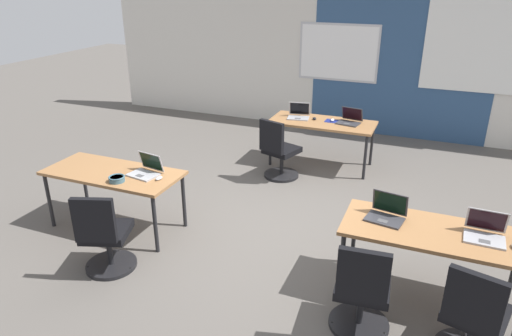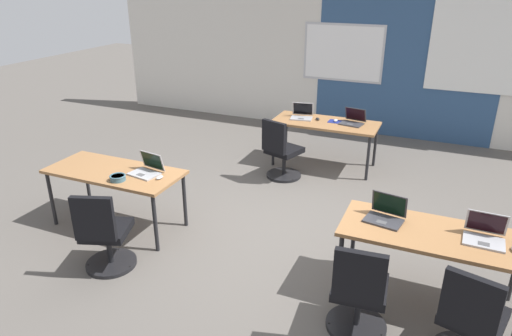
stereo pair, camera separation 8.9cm
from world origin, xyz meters
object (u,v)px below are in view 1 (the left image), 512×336
(mouse_near_left_inner, at_px, (159,178))
(mouse_far_left, at_px, (314,119))
(chair_far_left, at_px, (279,154))
(snack_bowl, at_px, (117,179))
(chair_near_right_inner, at_px, (361,295))
(chair_near_left_inner, at_px, (105,239))
(chair_near_right_end, at_px, (472,323))
(laptop_near_left_inner, at_px, (146,170))
(desk_near_left, at_px, (113,176))
(mouse_far_right, at_px, (332,120))
(laptop_near_right_inner, at_px, (386,214))
(laptop_far_right, at_px, (349,120))
(desk_near_right, at_px, (433,236))
(laptop_far_left, at_px, (299,115))
(desk_far_center, at_px, (322,125))
(laptop_near_right_end, at_px, (485,233))

(mouse_near_left_inner, bearing_deg, mouse_far_left, 70.85)
(chair_far_left, bearing_deg, snack_bowl, 82.83)
(mouse_near_left_inner, height_order, chair_near_right_inner, chair_near_right_inner)
(chair_near_left_inner, height_order, chair_near_right_end, same)
(chair_far_left, bearing_deg, laptop_near_left_inner, 83.86)
(desk_near_left, distance_m, snack_bowl, 0.32)
(chair_near_left_inner, xyz_separation_m, mouse_far_right, (1.42, 3.66, 0.36))
(mouse_near_left_inner, relative_size, mouse_far_right, 1.02)
(chair_far_left, bearing_deg, chair_near_left_inner, 91.96)
(laptop_near_right_inner, bearing_deg, mouse_near_left_inner, -168.62)
(chair_far_left, bearing_deg, desk_near_left, 75.99)
(desk_near_left, xyz_separation_m, mouse_far_left, (1.61, 2.85, 0.08))
(laptop_far_right, bearing_deg, desk_near_right, -54.90)
(desk_near_left, relative_size, chair_near_right_inner, 1.74)
(desk_near_right, relative_size, chair_near_left_inner, 1.74)
(laptop_far_left, bearing_deg, mouse_far_right, -8.08)
(mouse_far_left, xyz_separation_m, chair_near_right_end, (2.25, -3.55, -0.36))
(chair_far_left, bearing_deg, desk_far_center, -103.63)
(desk_near_right, xyz_separation_m, laptop_near_left_inner, (-3.09, 0.08, 0.11))
(laptop_near_left_inner, height_order, mouse_far_left, laptop_near_left_inner)
(desk_near_right, xyz_separation_m, mouse_near_left_inner, (-2.88, 0.01, 0.08))
(mouse_far_left, distance_m, snack_bowl, 3.36)
(laptop_near_right_inner, bearing_deg, chair_far_left, 141.34)
(desk_near_left, distance_m, mouse_far_right, 3.44)
(desk_near_left, bearing_deg, chair_near_right_end, -10.28)
(desk_near_left, distance_m, laptop_near_left_inner, 0.43)
(desk_near_left, bearing_deg, laptop_near_left_inner, 11.49)
(mouse_far_left, relative_size, laptop_far_right, 0.30)
(laptop_near_right_end, bearing_deg, laptop_far_left, 134.26)
(mouse_near_left_inner, distance_m, chair_near_right_inner, 2.52)
(chair_near_left_inner, xyz_separation_m, laptop_near_right_end, (3.43, 0.83, 0.39))
(laptop_far_left, bearing_deg, chair_near_right_end, -64.92)
(chair_far_left, height_order, laptop_near_right_inner, laptop_near_right_inner)
(desk_far_center, height_order, laptop_near_right_inner, laptop_near_right_inner)
(chair_near_left_inner, distance_m, laptop_near_right_end, 3.55)
(laptop_near_left_inner, height_order, laptop_far_right, laptop_near_left_inner)
(chair_near_right_end, bearing_deg, desk_near_left, 5.00)
(desk_near_left, height_order, laptop_near_right_end, laptop_near_right_end)
(chair_near_left_inner, relative_size, laptop_near_right_inner, 2.48)
(laptop_near_left_inner, height_order, chair_near_right_end, laptop_near_left_inner)
(laptop_near_right_end, height_order, chair_near_right_end, laptop_near_right_end)
(desk_near_left, height_order, desk_near_right, same)
(laptop_far_left, relative_size, chair_near_right_inner, 0.41)
(laptop_near_left_inner, distance_m, chair_near_right_inner, 2.75)
(chair_near_left_inner, bearing_deg, laptop_near_right_inner, 178.75)
(mouse_near_left_inner, height_order, snack_bowl, snack_bowl)
(desk_near_right, height_order, mouse_far_left, mouse_far_left)
(laptop_far_left, height_order, laptop_near_right_end, laptop_near_right_end)
(laptop_far_right, bearing_deg, laptop_near_left_inner, -112.04)
(desk_near_right, bearing_deg, laptop_near_left_inner, 178.47)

